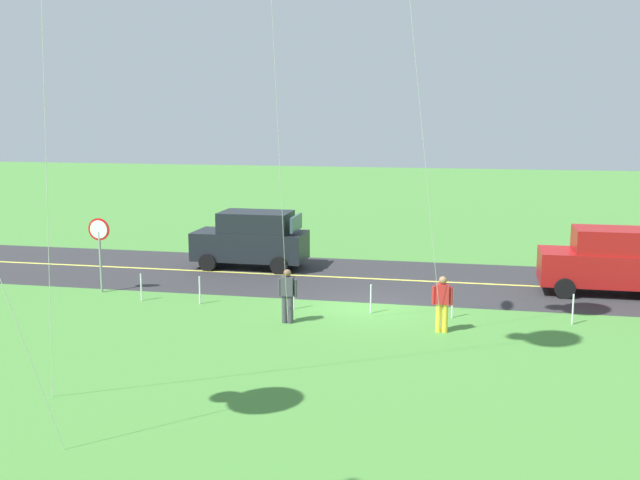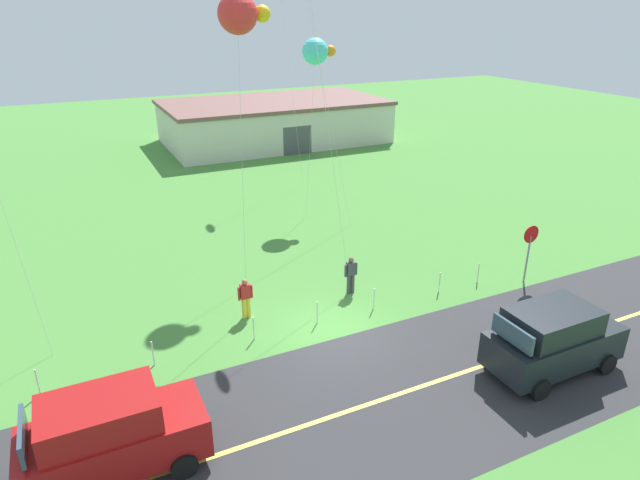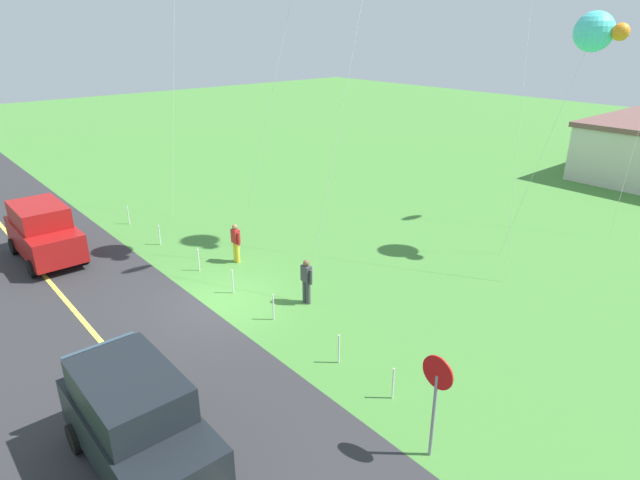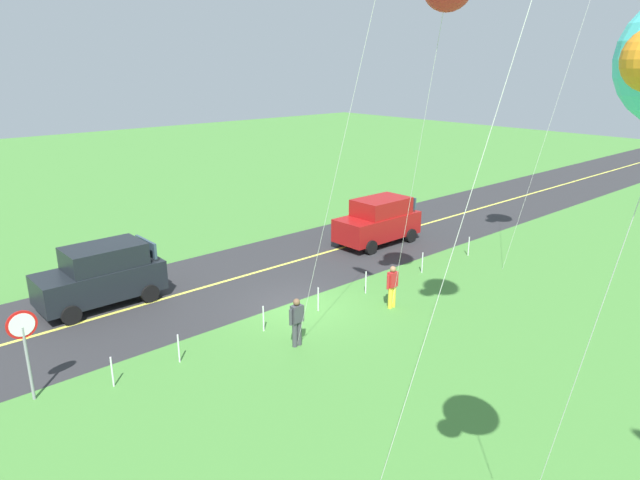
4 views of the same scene
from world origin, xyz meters
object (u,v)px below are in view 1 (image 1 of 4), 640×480
(car_suv_foreground, at_px, (252,239))
(person_adult_near, at_px, (442,302))
(person_adult_companion, at_px, (287,294))
(stop_sign, at_px, (99,240))
(car_parked_west_near, at_px, (610,260))

(car_suv_foreground, xyz_separation_m, person_adult_near, (-7.72, 7.27, -0.29))
(car_suv_foreground, distance_m, person_adult_near, 10.61)
(car_suv_foreground, xyz_separation_m, person_adult_companion, (-3.28, 7.25, -0.29))
(person_adult_near, height_order, person_adult_companion, same)
(stop_sign, xyz_separation_m, person_adult_near, (-11.58, 2.35, -0.94))
(car_suv_foreground, relative_size, person_adult_near, 2.75)
(car_parked_west_near, relative_size, person_adult_near, 2.75)
(car_parked_west_near, distance_m, person_adult_near, 7.75)
(stop_sign, height_order, person_adult_companion, stop_sign)
(car_parked_west_near, bearing_deg, stop_sign, 10.98)
(car_parked_west_near, height_order, person_adult_companion, car_parked_west_near)
(car_suv_foreground, relative_size, car_parked_west_near, 1.00)
(car_suv_foreground, distance_m, person_adult_companion, 7.96)
(car_parked_west_near, xyz_separation_m, stop_sign, (16.90, 3.28, 0.65))
(car_parked_west_near, relative_size, person_adult_companion, 2.75)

